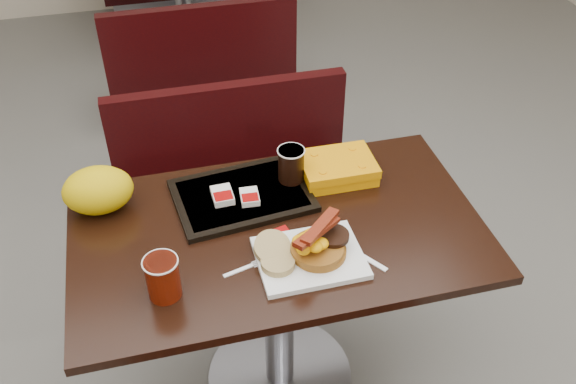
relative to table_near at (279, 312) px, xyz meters
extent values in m
cube|color=slate|center=(0.00, 0.00, -0.38)|extent=(6.00, 7.00, 0.01)
cube|color=white|center=(0.06, -0.15, 0.38)|extent=(0.29, 0.23, 0.02)
cylinder|color=brown|center=(0.08, -0.14, 0.41)|extent=(0.20, 0.20, 0.03)
cylinder|color=black|center=(0.13, -0.13, 0.43)|extent=(0.11, 0.11, 0.01)
ellipsoid|color=orange|center=(0.04, -0.15, 0.45)|extent=(0.12, 0.11, 0.05)
cylinder|color=tan|center=(-0.04, -0.16, 0.40)|extent=(0.11, 0.11, 0.02)
cylinder|color=tan|center=(-0.04, -0.11, 0.42)|extent=(0.11, 0.11, 0.06)
cylinder|color=maroon|center=(-0.34, -0.17, 0.44)|extent=(0.10, 0.10, 0.12)
cube|color=white|center=(0.20, -0.16, 0.38)|extent=(0.11, 0.16, 0.00)
cube|color=#A05A06|center=(0.01, 0.09, 0.38)|extent=(0.04, 0.03, 0.01)
cube|color=#8C0504|center=(0.00, -0.02, 0.38)|extent=(0.05, 0.04, 0.01)
cube|color=black|center=(-0.07, 0.16, 0.38)|extent=(0.44, 0.33, 0.02)
cube|color=silver|center=(-0.14, 0.15, 0.41)|extent=(0.06, 0.09, 0.02)
cube|color=silver|center=(-0.06, 0.13, 0.40)|extent=(0.06, 0.08, 0.02)
cylinder|color=black|center=(0.09, 0.19, 0.45)|extent=(0.10, 0.10, 0.11)
cube|color=orange|center=(0.24, 0.20, 0.41)|extent=(0.23, 0.18, 0.06)
ellipsoid|color=yellow|center=(-0.50, 0.22, 0.45)|extent=(0.25, 0.22, 0.14)
camera|label=1|loc=(-0.31, -1.34, 1.65)|focal=39.83mm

